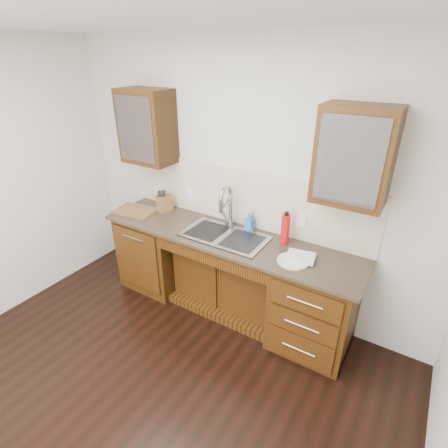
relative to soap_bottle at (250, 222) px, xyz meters
The scene contains 24 objects.
ground 1.97m from the soap_bottle, 94.76° to the right, with size 4.00×3.50×0.10m, color black.
wall_back 0.40m from the soap_bottle, 135.70° to the left, with size 4.00×0.10×2.70m, color silver.
base_cabinet_left 1.24m from the soap_bottle, 168.33° to the right, with size 0.70×0.62×0.88m, color #593014.
base_cabinet_center 0.68m from the soap_bottle, 135.77° to the right, with size 1.20×0.44×0.70m, color #593014.
base_cabinet_right 1.01m from the soap_bottle, 15.49° to the right, with size 0.70×0.62×0.88m, color #593014.
countertop 0.30m from the soap_bottle, 120.01° to the right, with size 2.70×0.65×0.03m, color #84705B.
backsplash 0.26m from the soap_bottle, 151.83° to the left, with size 2.70×0.02×0.59m, color beige.
sink 0.34m from the soap_bottle, 118.53° to the right, with size 0.84×0.46×0.19m, color #9E9EA5.
faucet 0.24m from the soap_bottle, behind, with size 0.04×0.04×0.40m, color #999993.
filter_tap 0.05m from the soap_bottle, 19.67° to the right, with size 0.02×0.02×0.24m, color #999993.
upper_cabinet_left 1.45m from the soap_bottle, behind, with size 0.55×0.34×0.75m, color #593014.
upper_cabinet_right 1.23m from the soap_bottle, ahead, with size 0.55×0.34×0.75m, color #593014.
outlet_left 0.80m from the soap_bottle, behind, with size 0.08×0.01×0.12m, color white.
outlet_right 0.53m from the soap_bottle, ahead, with size 0.08×0.01×0.12m, color white.
soap_bottle is the anchor object (origin of this frame).
water_bottle 0.42m from the soap_bottle, ahead, with size 0.08×0.08×0.29m, color red.
plate 0.69m from the soap_bottle, 28.80° to the right, with size 0.28×0.28×0.02m, color beige.
dish_towel 0.70m from the soap_bottle, 22.83° to the right, with size 0.24×0.17×0.04m, color white.
knife_block 1.03m from the soap_bottle, behind, with size 0.10×0.16×0.18m, color olive.
cutting_board 1.33m from the soap_bottle, 167.41° to the right, with size 0.45×0.31×0.02m, color brown.
cup_left_a 1.49m from the soap_bottle, behind, with size 0.11×0.11×0.09m, color silver.
cup_left_b 1.30m from the soap_bottle, behind, with size 0.10×0.10×0.10m, color silver.
cup_right_a 1.15m from the soap_bottle, ahead, with size 0.13×0.13×0.10m, color white.
cup_right_b 1.29m from the soap_bottle, ahead, with size 0.09×0.09×0.08m, color white.
Camera 1 is at (1.57, -1.13, 2.56)m, focal length 28.00 mm.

